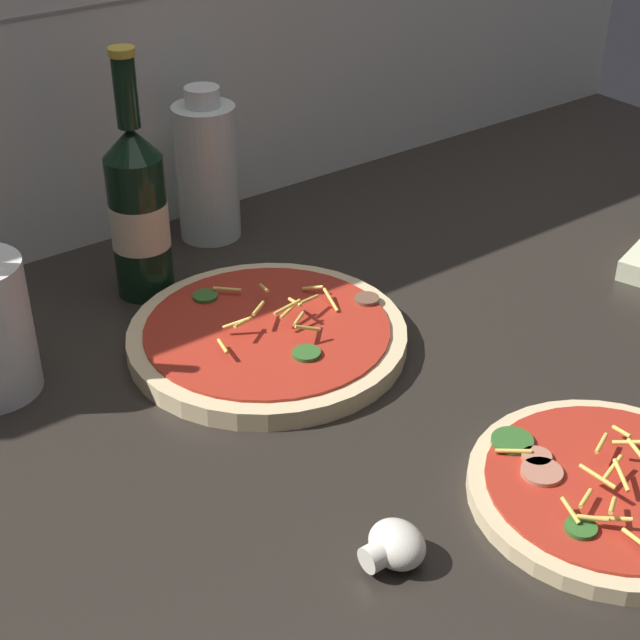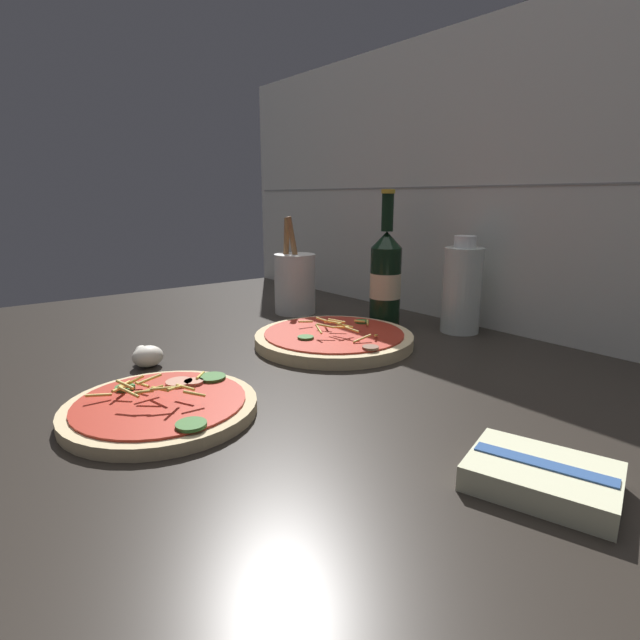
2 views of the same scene
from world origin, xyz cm
name	(u,v)px [view 1 (image 1 of 2)]	position (x,y,z in cm)	size (l,w,h in cm)	color
counter_slab	(416,395)	(0.00, 0.00, 1.25)	(160.00, 90.00, 2.50)	#28231E
pizza_near	(609,489)	(1.89, -21.10, 3.40)	(22.92, 22.92, 4.49)	beige
pizza_far	(268,337)	(-7.65, 13.95, 3.61)	(27.93, 27.93, 4.83)	beige
beer_bottle	(138,209)	(-12.12, 31.13, 12.34)	(6.23, 6.23, 26.92)	black
oil_bottle	(207,170)	(0.72, 38.74, 10.98)	(7.36, 7.36, 18.44)	silver
mushroom_left	(394,546)	(-16.57, -16.13, 4.15)	(4.94, 4.71, 3.30)	white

